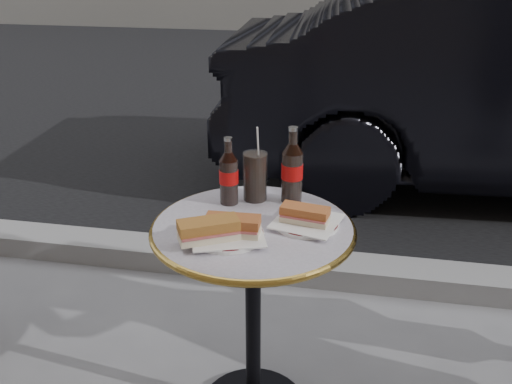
% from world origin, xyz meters
% --- Properties ---
extents(asphalt_road, '(40.00, 8.00, 0.00)m').
position_xyz_m(asphalt_road, '(0.00, 5.00, 0.00)').
color(asphalt_road, black).
rests_on(asphalt_road, ground).
extents(curb, '(40.00, 0.20, 0.12)m').
position_xyz_m(curb, '(0.00, 0.90, 0.05)').
color(curb, gray).
rests_on(curb, ground).
extents(bistro_table, '(0.62, 0.62, 0.73)m').
position_xyz_m(bistro_table, '(0.00, 0.00, 0.37)').
color(bistro_table, '#BAB2C4').
rests_on(bistro_table, ground).
extents(plate_left, '(0.25, 0.25, 0.01)m').
position_xyz_m(plate_left, '(-0.06, -0.09, 0.74)').
color(plate_left, white).
rests_on(plate_left, bistro_table).
extents(plate_right, '(0.26, 0.26, 0.01)m').
position_xyz_m(plate_right, '(0.16, 0.03, 0.74)').
color(plate_right, white).
rests_on(plate_right, bistro_table).
extents(sandwich_left_a, '(0.19, 0.15, 0.06)m').
position_xyz_m(sandwich_left_a, '(-0.10, -0.14, 0.77)').
color(sandwich_left_a, '#A06428').
rests_on(sandwich_left_a, plate_left).
extents(sandwich_left_b, '(0.16, 0.08, 0.05)m').
position_xyz_m(sandwich_left_b, '(-0.04, -0.09, 0.77)').
color(sandwich_left_b, '#A35429').
rests_on(sandwich_left_b, plate_left).
extents(sandwich_right, '(0.15, 0.09, 0.05)m').
position_xyz_m(sandwich_right, '(0.15, 0.02, 0.77)').
color(sandwich_right, '#B25D2D').
rests_on(sandwich_right, plate_right).
extents(cola_bottle_left, '(0.06, 0.06, 0.22)m').
position_xyz_m(cola_bottle_left, '(-0.11, 0.14, 0.84)').
color(cola_bottle_left, black).
rests_on(cola_bottle_left, bistro_table).
extents(cola_bottle_right, '(0.08, 0.08, 0.25)m').
position_xyz_m(cola_bottle_right, '(0.09, 0.20, 0.86)').
color(cola_bottle_right, black).
rests_on(cola_bottle_right, bistro_table).
extents(cola_glass, '(0.09, 0.09, 0.16)m').
position_xyz_m(cola_glass, '(-0.03, 0.19, 0.81)').
color(cola_glass, black).
rests_on(cola_glass, bistro_table).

